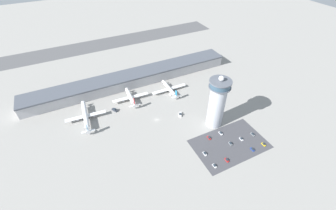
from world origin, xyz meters
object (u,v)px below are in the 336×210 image
car_white_wagon (215,166)px  car_yellow_taxi (241,139)px  car_red_hatchback (230,144)px  service_truck_catering (180,114)px  car_green_van (252,149)px  car_navy_sedan (264,144)px  service_truck_fuel (115,110)px  airplane_gate_bravo (131,97)px  service_truck_baggage (172,93)px  car_silver_sedan (209,138)px  car_grey_coupe (221,133)px  car_black_suv (253,134)px  airplane_gate_alpha (86,116)px  airplane_gate_charlie (169,89)px  car_blue_compact (205,154)px  control_tower (217,102)px  car_maroon_suv (227,160)px

car_white_wagon → car_yellow_taxi: bearing=18.7°
car_red_hatchback → service_truck_catering: bearing=112.3°
car_green_van → car_yellow_taxi: car_green_van is taller
car_navy_sedan → car_green_van: bearing=179.9°
service_truck_catering → service_truck_fuel: service_truck_fuel is taller
car_white_wagon → airplane_gate_bravo: bearing=106.3°
service_truck_baggage → car_silver_sedan: 73.49m
car_red_hatchback → car_yellow_taxi: bearing=0.0°
service_truck_fuel → car_grey_coupe: size_ratio=1.50×
service_truck_baggage → car_white_wagon: 101.01m
airplane_gate_bravo → car_black_suv: (82.97, -96.69, -3.78)m
service_truck_catering → car_red_hatchback: service_truck_catering is taller
car_silver_sedan → car_white_wagon: (-12.85, -26.71, 0.02)m
airplane_gate_alpha → airplane_gate_charlie: 93.66m
car_red_hatchback → car_green_van: car_red_hatchback is taller
car_navy_sedan → car_blue_compact: car_blue_compact is taller
car_silver_sedan → car_navy_sedan: bearing=-35.5°
airplane_gate_bravo → service_truck_fuel: (-20.49, -8.81, -3.24)m
control_tower → car_green_van: (11.26, -41.30, -25.52)m
service_truck_baggage → airplane_gate_bravo: bearing=168.5°
service_truck_fuel → car_green_van: size_ratio=1.69×
service_truck_fuel → car_yellow_taxi: (90.47, -87.71, -0.52)m
car_red_hatchback → car_green_van: size_ratio=1.03×
car_blue_compact → car_grey_coupe: (26.06, 13.20, -0.07)m
airplane_gate_alpha → car_silver_sedan: bearing=-37.9°
car_silver_sedan → service_truck_catering: bearing=102.3°
car_grey_coupe → car_white_wagon: bearing=-134.0°
airplane_gate_alpha → airplane_gate_charlie: bearing=3.4°
car_navy_sedan → car_silver_sedan: 47.19m
service_truck_baggage → car_navy_sedan: (38.45, -100.86, -0.41)m
airplane_gate_alpha → car_green_van: size_ratio=11.12×
service_truck_fuel → car_grey_coupe: bearing=-43.3°
car_blue_compact → airplane_gate_charlie: bearing=82.1°
control_tower → car_maroon_suv: 50.13m
car_green_van → car_yellow_taxi: (-0.67, 13.45, -0.01)m
airplane_gate_charlie → service_truck_catering: size_ratio=5.88×
control_tower → car_navy_sedan: bearing=-59.9°
car_red_hatchback → control_tower: bearing=87.0°
service_truck_catering → service_truck_baggage: size_ratio=0.96×
car_blue_compact → car_red_hatchback: size_ratio=1.06×
control_tower → airplane_gate_bravo: 93.36m
control_tower → car_silver_sedan: size_ratio=11.62×
service_truck_fuel → airplane_gate_alpha: bearing=-178.6°
airplane_gate_charlie → service_truck_baggage: airplane_gate_charlie is taller
car_green_van → car_white_wagon: 38.60m
car_blue_compact → car_maroon_suv: bearing=-46.7°
car_grey_coupe → car_red_hatchback: (0.14, -13.85, 0.06)m
airplane_gate_bravo → airplane_gate_charlie: bearing=-5.0°
airplane_gate_bravo → car_yellow_taxi: size_ratio=9.69×
airplane_gate_alpha → service_truck_baggage: (93.85, 0.34, -3.61)m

